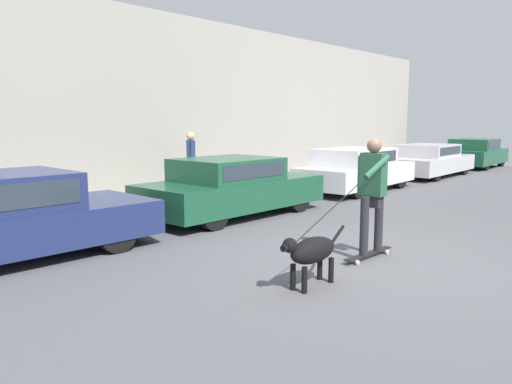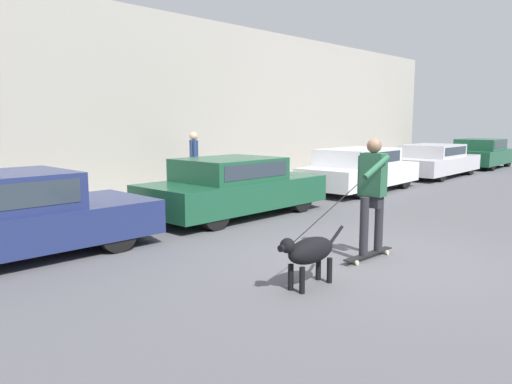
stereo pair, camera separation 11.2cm
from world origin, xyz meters
The scene contains 12 objects.
ground_plane centered at (0.00, 0.00, 0.00)m, with size 36.00×36.00×0.00m, color #545459.
back_wall centered at (0.00, 7.23, 2.42)m, with size 32.00×0.30×4.84m.
sidewalk_curb centered at (0.00, 6.06, 0.08)m, with size 30.00×2.01×0.15m.
parked_car_0 centered at (-3.72, 4.03, 0.63)m, with size 4.48×1.94×1.31m.
parked_car_1 centered at (1.09, 4.03, 0.62)m, with size 4.26×1.85×1.27m.
parked_car_2 centered at (6.29, 4.03, 0.63)m, with size 4.42×1.90×1.26m.
parked_car_3 centered at (11.51, 4.03, 0.58)m, with size 4.62×1.93×1.19m.
parked_car_4 centered at (16.42, 4.03, 0.62)m, with size 3.98×1.97×1.26m.
dog centered at (-1.61, -0.03, 0.45)m, with size 1.27×0.34×0.70m.
skateboarder centered at (0.07, 0.08, 1.04)m, with size 2.63×0.53×1.81m.
pedestrian_with_bag centered at (1.93, 6.35, 1.06)m, with size 0.42×0.56×1.62m.
fire_hydrant centered at (3.73, 4.80, 0.37)m, with size 0.18×0.18×0.71m.
Camera 1 is at (-6.55, -3.54, 2.06)m, focal length 35.00 mm.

